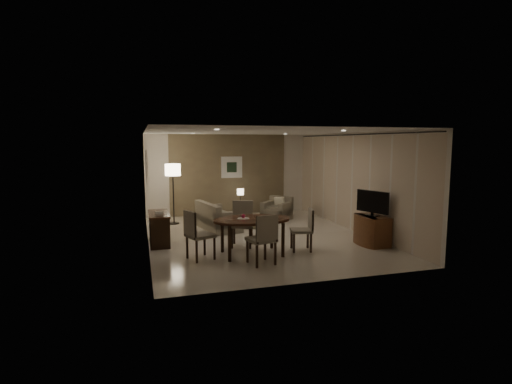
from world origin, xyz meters
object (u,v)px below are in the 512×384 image
object	(u,v)px
chair_far	(242,224)
side_table	(240,210)
console_desk	(159,229)
armchair	(277,208)
tv_cabinet	(372,230)
dining_table	(252,237)
chair_right	(301,230)
chair_near	(261,239)
chair_left	(200,235)
floor_lamp	(173,194)
sofa	(218,216)

from	to	relation	value
chair_far	side_table	bearing A→B (deg)	96.84
console_desk	armchair	bearing A→B (deg)	29.43
chair_far	armchair	size ratio (longest dim) A/B	1.32
tv_cabinet	dining_table	distance (m)	3.00
tv_cabinet	chair_right	bearing A→B (deg)	-179.50
chair_near	dining_table	bearing A→B (deg)	-102.21
chair_near	chair_right	world-z (taller)	chair_near
chair_left	armchair	size ratio (longest dim) A/B	1.30
console_desk	chair_left	world-z (taller)	chair_left
tv_cabinet	console_desk	bearing A→B (deg)	162.95
chair_right	floor_lamp	bearing A→B (deg)	-133.60
sofa	dining_table	bearing A→B (deg)	172.57
tv_cabinet	chair_right	size ratio (longest dim) A/B	0.95
tv_cabinet	floor_lamp	bearing A→B (deg)	138.66
sofa	floor_lamp	bearing A→B (deg)	34.84
chair_far	floor_lamp	world-z (taller)	floor_lamp
console_desk	chair_far	xyz separation A→B (m)	(1.85, -0.79, 0.15)
chair_near	side_table	size ratio (longest dim) A/B	2.17
chair_near	chair_left	distance (m)	1.31
console_desk	chair_left	xyz separation A→B (m)	(0.77, -1.55, 0.15)
dining_table	chair_near	distance (m)	0.71
sofa	armchair	bearing A→B (deg)	-78.97
chair_far	side_table	distance (m)	3.79
floor_lamp	dining_table	bearing A→B (deg)	-70.66
console_desk	floor_lamp	distance (m)	2.44
console_desk	tv_cabinet	bearing A→B (deg)	-17.05
tv_cabinet	side_table	bearing A→B (deg)	116.03
tv_cabinet	chair_right	world-z (taller)	chair_right
console_desk	floor_lamp	xyz separation A→B (m)	(0.54, 2.32, 0.53)
console_desk	chair_right	distance (m)	3.41
armchair	floor_lamp	bearing A→B (deg)	-135.79
sofa	side_table	bearing A→B (deg)	-44.64
chair_left	chair_right	xyz separation A→B (m)	(2.28, 0.03, -0.05)
armchair	side_table	size ratio (longest dim) A/B	1.68
dining_table	floor_lamp	distance (m)	4.11
tv_cabinet	sofa	xyz separation A→B (m)	(-3.21, 2.75, 0.03)
chair_near	armchair	world-z (taller)	chair_near
chair_left	floor_lamp	world-z (taller)	floor_lamp
console_desk	chair_left	distance (m)	1.73
chair_left	tv_cabinet	bearing A→B (deg)	-109.70
console_desk	dining_table	size ratio (longest dim) A/B	0.71
dining_table	chair_near	xyz separation A→B (m)	(-0.01, -0.70, 0.12)
chair_near	sofa	size ratio (longest dim) A/B	0.64
chair_left	armchair	world-z (taller)	chair_left
chair_near	chair_far	world-z (taller)	chair_far
tv_cabinet	floor_lamp	size ratio (longest dim) A/B	0.50
armchair	floor_lamp	xyz separation A→B (m)	(-3.20, 0.22, 0.55)
chair_far	chair_left	bearing A→B (deg)	-124.57
tv_cabinet	sofa	size ratio (longest dim) A/B	0.56
dining_table	chair_right	size ratio (longest dim) A/B	1.78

